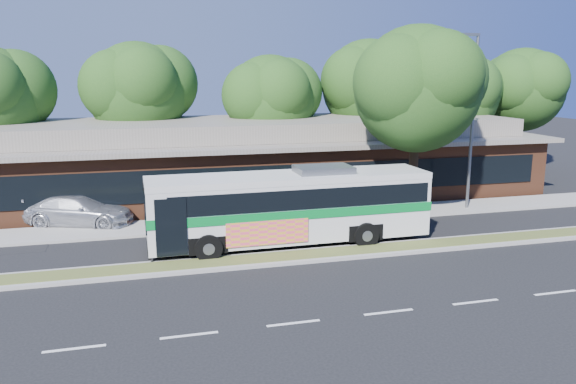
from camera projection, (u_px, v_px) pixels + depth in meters
name	position (u px, v px, depth m)	size (l,w,h in m)	color
ground	(334.00, 260.00, 21.77)	(120.00, 120.00, 0.00)	black
median_strip	(329.00, 254.00, 22.32)	(26.00, 1.10, 0.15)	#405624
sidewalk	(291.00, 218.00, 27.81)	(44.00, 2.60, 0.12)	gray
plaza_building	(262.00, 158.00, 33.61)	(33.20, 11.20, 4.45)	brown
lamp_post	(472.00, 117.00, 28.83)	(0.93, 0.18, 9.07)	slate
tree_bg_b	(145.00, 89.00, 34.11)	(6.69, 6.00, 9.00)	black
tree_bg_c	(276.00, 98.00, 35.27)	(6.24, 5.60, 8.26)	black
tree_bg_d	(374.00, 84.00, 37.83)	(6.91, 6.20, 9.37)	black
tree_bg_e	(460.00, 94.00, 38.51)	(6.47, 5.80, 8.50)	black
tree_bg_f	(526.00, 88.00, 40.91)	(6.69, 6.00, 8.92)	black
transit_bus	(291.00, 202.00, 23.39)	(11.83, 2.90, 3.31)	silver
sedan	(79.00, 210.00, 26.61)	(2.08, 5.11, 1.48)	silver
sidewalk_tree	(424.00, 86.00, 27.18)	(6.79, 6.09, 9.41)	black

